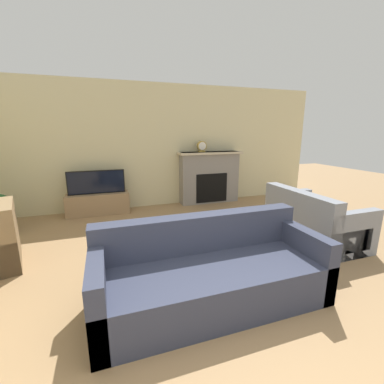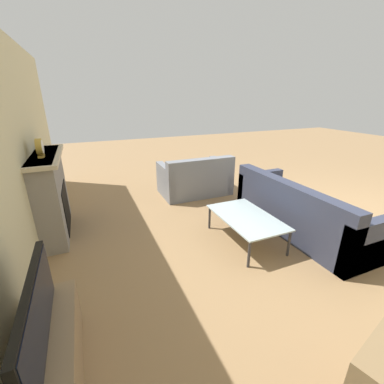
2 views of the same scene
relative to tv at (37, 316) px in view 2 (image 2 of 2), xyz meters
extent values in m
plane|color=#9E7A51|center=(0.88, -4.63, -0.67)|extent=(20.00, 20.00, 0.00)
cube|color=gray|center=(2.53, 0.11, -0.07)|extent=(1.41, 0.31, 1.21)
cube|color=black|center=(2.53, -0.05, -0.29)|extent=(0.77, 0.01, 0.68)
cube|color=beige|center=(2.53, 0.08, 0.52)|extent=(1.53, 0.37, 0.05)
cube|color=#997A56|center=(0.00, 0.00, -0.46)|extent=(1.24, 0.37, 0.44)
cube|color=black|center=(0.00, 0.00, 0.00)|extent=(1.11, 0.05, 0.48)
cube|color=black|center=(0.00, -0.02, 0.00)|extent=(1.07, 0.01, 0.44)
cube|color=#33384C|center=(1.11, -3.39, -0.46)|extent=(2.26, 0.89, 0.42)
cube|color=#33384C|center=(1.11, -3.04, -0.05)|extent=(2.26, 0.20, 0.40)
cube|color=#33384C|center=(0.05, -3.39, -0.34)|extent=(0.14, 0.89, 0.66)
cube|color=#33384C|center=(2.17, -3.39, -0.34)|extent=(0.14, 0.89, 0.66)
cube|color=gray|center=(3.24, -2.50, -0.46)|extent=(0.88, 1.42, 0.42)
cube|color=gray|center=(2.90, -2.50, -0.05)|extent=(0.20, 1.42, 0.40)
cube|color=gray|center=(3.24, -3.14, -0.34)|extent=(0.88, 0.14, 0.66)
cube|color=gray|center=(3.24, -1.86, -0.34)|extent=(0.88, 0.14, 0.66)
cylinder|color=#333338|center=(0.63, -2.71, -0.49)|extent=(0.04, 0.04, 0.37)
cylinder|color=#333338|center=(1.69, -2.71, -0.49)|extent=(0.04, 0.04, 0.37)
cylinder|color=#333338|center=(0.63, -2.09, -0.49)|extent=(0.04, 0.04, 0.37)
cylinder|color=#333338|center=(1.69, -2.09, -0.49)|extent=(0.04, 0.04, 0.37)
cube|color=silver|center=(1.16, -2.40, -0.29)|extent=(1.15, 0.70, 0.02)
cube|color=#B79338|center=(2.33, 0.11, 0.56)|extent=(0.15, 0.07, 0.03)
cylinder|color=#B79338|center=(2.33, 0.11, 0.68)|extent=(0.22, 0.07, 0.22)
cylinder|color=white|center=(2.33, 0.07, 0.68)|extent=(0.18, 0.00, 0.18)
camera|label=1|loc=(0.18, -5.47, 1.01)|focal=24.00mm
camera|label=2|loc=(-1.53, -0.43, 1.32)|focal=24.00mm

